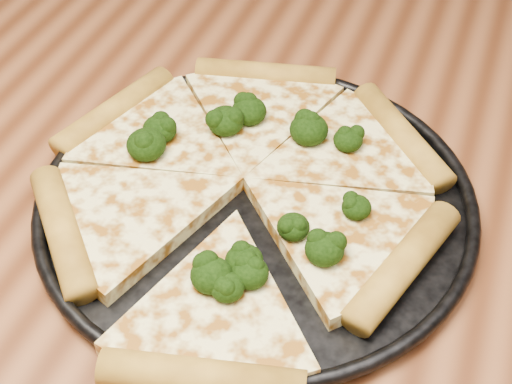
% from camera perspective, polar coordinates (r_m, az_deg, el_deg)
% --- Properties ---
extents(dining_table, '(1.20, 0.90, 0.75)m').
position_cam_1_polar(dining_table, '(0.64, -2.18, -5.93)').
color(dining_table, brown).
rests_on(dining_table, ground).
extents(pizza_pan, '(0.33, 0.33, 0.02)m').
position_cam_1_polar(pizza_pan, '(0.56, 0.00, -0.62)').
color(pizza_pan, black).
rests_on(pizza_pan, dining_table).
extents(pizza, '(0.32, 0.35, 0.02)m').
position_cam_1_polar(pizza, '(0.56, -1.05, 0.53)').
color(pizza, '#FFF09C').
rests_on(pizza, pizza_pan).
extents(broccoli_florets, '(0.19, 0.20, 0.02)m').
position_cam_1_polar(broccoli_florets, '(0.55, -0.75, 1.04)').
color(broccoli_florets, black).
rests_on(broccoli_florets, pizza).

